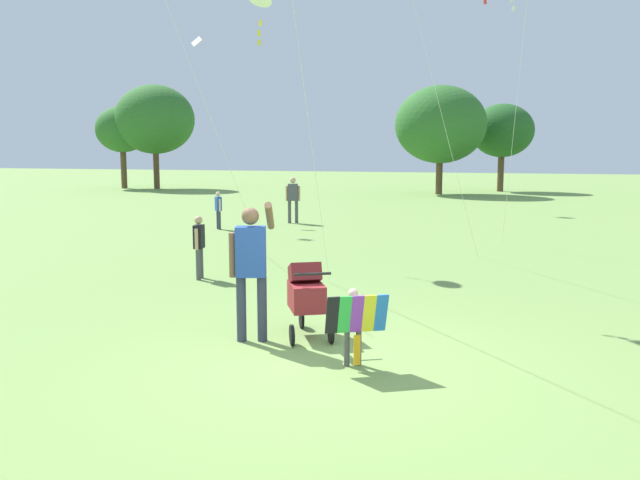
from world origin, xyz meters
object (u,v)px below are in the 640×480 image
object	(u,v)px
person_couple_left	(293,196)
person_red_shirt	(218,207)
kite_blue_high	(258,3)
child_with_butterfly_kite	(354,319)
person_sitting_far	(199,242)
person_adult_flyer	(251,261)
stroller	(306,293)

from	to	relation	value
person_couple_left	person_red_shirt	bearing A→B (deg)	-128.57
person_couple_left	kite_blue_high	bearing A→B (deg)	-79.32
child_with_butterfly_kite	person_sitting_far	distance (m)	5.84
person_adult_flyer	person_red_shirt	bearing A→B (deg)	116.00
person_sitting_far	person_adult_flyer	bearing A→B (deg)	-55.40
person_couple_left	person_sitting_far	bearing A→B (deg)	-83.62
person_adult_flyer	person_sitting_far	world-z (taller)	person_adult_flyer
kite_blue_high	person_couple_left	distance (m)	8.15
person_sitting_far	stroller	bearing A→B (deg)	-45.58
child_with_butterfly_kite	stroller	world-z (taller)	stroller
stroller	person_sitting_far	size ratio (longest dim) A/B	0.88
person_couple_left	stroller	bearing A→B (deg)	-71.77
person_sitting_far	person_couple_left	bearing A→B (deg)	96.38
child_with_butterfly_kite	stroller	bearing A→B (deg)	129.88
stroller	kite_blue_high	bearing A→B (deg)	115.27
stroller	person_sitting_far	bearing A→B (deg)	134.42
person_red_shirt	child_with_butterfly_kite	bearing A→B (deg)	-59.34
person_adult_flyer	person_red_shirt	world-z (taller)	person_adult_flyer
person_adult_flyer	person_sitting_far	bearing A→B (deg)	124.60
stroller	person_couple_left	bearing A→B (deg)	108.23
person_adult_flyer	kite_blue_high	world-z (taller)	kite_blue_high
child_with_butterfly_kite	person_red_shirt	world-z (taller)	person_red_shirt
child_with_butterfly_kite	person_couple_left	world-z (taller)	person_couple_left
stroller	person_adult_flyer	bearing A→B (deg)	-146.75
person_adult_flyer	person_red_shirt	xyz separation A→B (m)	(-5.30, 10.87, -0.38)
child_with_butterfly_kite	person_sitting_far	xyz separation A→B (m)	(-4.01, 4.25, 0.16)
child_with_butterfly_kite	person_sitting_far	bearing A→B (deg)	133.33
child_with_butterfly_kite	kite_blue_high	bearing A→B (deg)	117.70
kite_blue_high	person_sitting_far	bearing A→B (deg)	-92.60
person_red_shirt	kite_blue_high	bearing A→B (deg)	-54.54
child_with_butterfly_kite	person_red_shirt	xyz separation A→B (m)	(-6.83, 11.53, 0.13)
person_red_shirt	person_sitting_far	size ratio (longest dim) A/B	0.96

